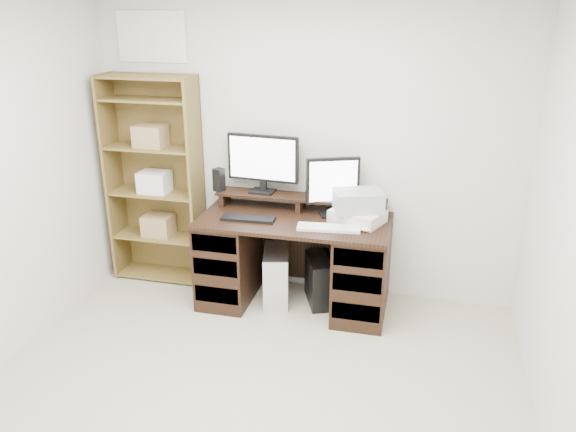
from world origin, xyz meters
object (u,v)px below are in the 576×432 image
at_px(printer, 357,216).
at_px(monitor_small, 333,184).
at_px(tower_silver, 276,275).
at_px(tower_black, 319,280).
at_px(bookshelf, 156,179).
at_px(monitor_wide, 263,160).
at_px(desk, 294,260).

bearing_deg(printer, monitor_small, 172.26).
xyz_separation_m(tower_silver, tower_black, (0.35, 0.05, -0.03)).
bearing_deg(monitor_small, tower_silver, 177.05).
height_order(tower_black, bookshelf, bookshelf).
bearing_deg(tower_silver, monitor_wide, 113.14).
distance_m(printer, tower_silver, 0.86).
bearing_deg(desk, bookshelf, 170.55).
xyz_separation_m(printer, tower_black, (-0.30, 0.02, -0.60)).
xyz_separation_m(printer, bookshelf, (-1.77, 0.16, 0.12)).
xyz_separation_m(desk, tower_silver, (-0.16, 0.02, -0.17)).
bearing_deg(tower_silver, desk, -20.76).
xyz_separation_m(desk, monitor_wide, (-0.32, 0.24, 0.75)).
bearing_deg(printer, desk, -152.94).
distance_m(monitor_wide, monitor_small, 0.61).
distance_m(monitor_wide, printer, 0.90).
bearing_deg(desk, monitor_wide, 142.91).
relative_size(monitor_wide, monitor_small, 1.30).
height_order(monitor_wide, printer, monitor_wide).
bearing_deg(monitor_small, desk, -169.87).
bearing_deg(tower_silver, printer, -10.72).
bearing_deg(bookshelf, desk, -9.45).
height_order(monitor_wide, monitor_small, monitor_wide).
xyz_separation_m(tower_silver, bookshelf, (-1.12, 0.19, 0.69)).
bearing_deg(tower_black, bookshelf, 152.71).
height_order(tower_silver, tower_black, tower_silver).
relative_size(printer, tower_black, 0.89).
height_order(monitor_small, tower_silver, monitor_small).
relative_size(tower_silver, bookshelf, 0.25).
xyz_separation_m(monitor_small, tower_black, (-0.08, -0.10, -0.81)).
bearing_deg(desk, tower_black, 19.32).
bearing_deg(monitor_small, monitor_wide, 150.62).
height_order(desk, monitor_small, monitor_small).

